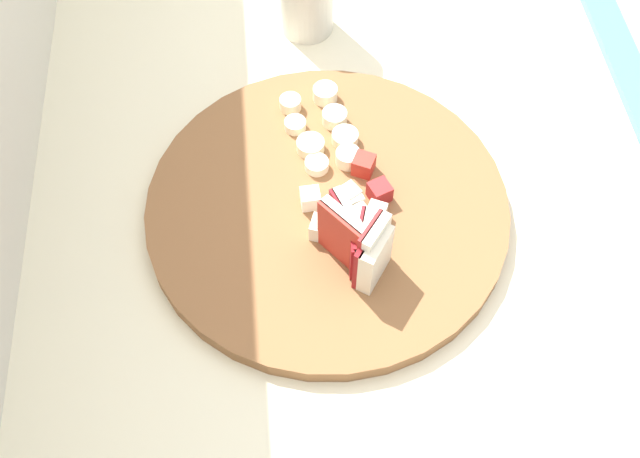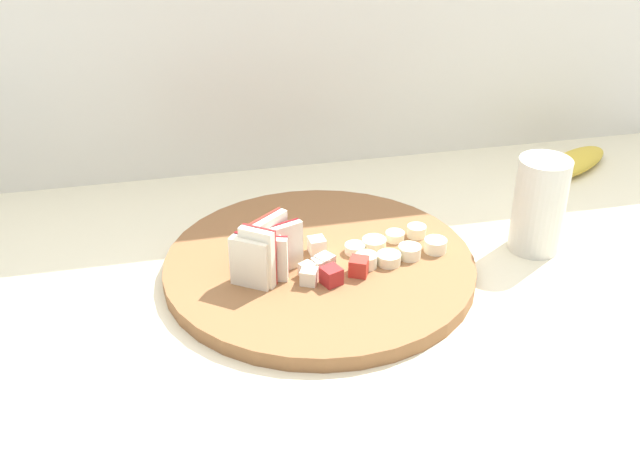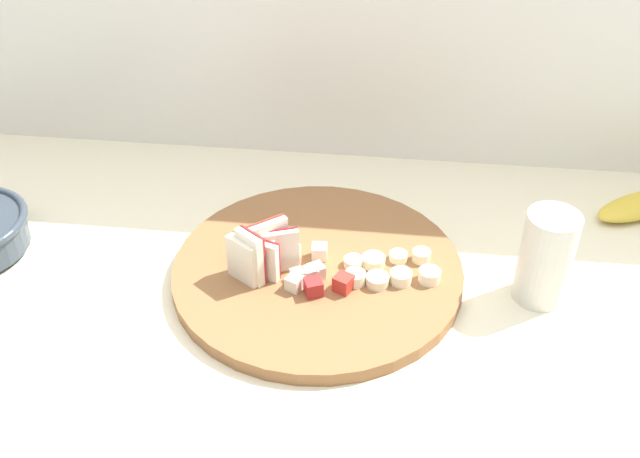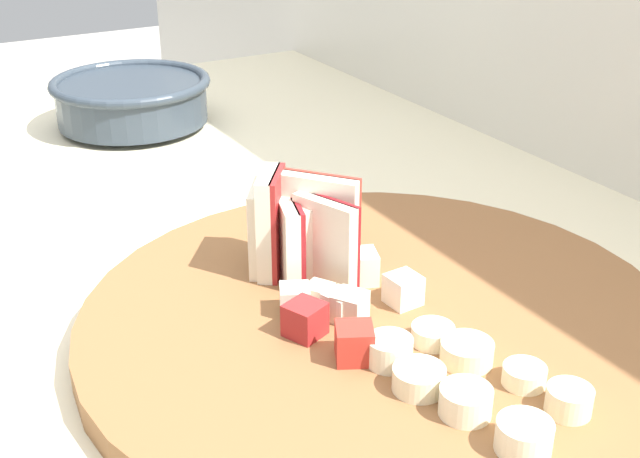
{
  "view_description": "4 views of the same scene",
  "coord_description": "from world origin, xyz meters",
  "px_view_note": "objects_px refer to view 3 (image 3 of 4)",
  "views": [
    {
      "loc": [
        -0.4,
        0.09,
        1.52
      ],
      "look_at": [
        -0.03,
        0.05,
        0.94
      ],
      "focal_mm": 42.55,
      "sensor_mm": 36.0,
      "label": 1
    },
    {
      "loc": [
        -0.15,
        -0.68,
        1.37
      ],
      "look_at": [
        0.02,
        0.07,
        0.93
      ],
      "focal_mm": 42.5,
      "sensor_mm": 36.0,
      "label": 2
    },
    {
      "loc": [
        0.1,
        -0.65,
        1.49
      ],
      "look_at": [
        0.01,
        0.07,
        0.95
      ],
      "focal_mm": 41.44,
      "sensor_mm": 36.0,
      "label": 3
    },
    {
      "loc": [
        0.36,
        -0.2,
        1.17
      ],
      "look_at": [
        -0.02,
        0.02,
        0.96
      ],
      "focal_mm": 46.73,
      "sensor_mm": 36.0,
      "label": 4
    }
  ],
  "objects_px": {
    "cutting_board": "(317,271)",
    "apple_dice_pile": "(312,271)",
    "banana_slice_rows": "(390,270)",
    "apple_wedge_fan": "(260,254)",
    "small_jar": "(546,257)"
  },
  "relations": [
    {
      "from": "apple_dice_pile",
      "to": "banana_slice_rows",
      "type": "distance_m",
      "value": 0.09
    },
    {
      "from": "apple_wedge_fan",
      "to": "banana_slice_rows",
      "type": "distance_m",
      "value": 0.16
    },
    {
      "from": "cutting_board",
      "to": "banana_slice_rows",
      "type": "distance_m",
      "value": 0.09
    },
    {
      "from": "apple_wedge_fan",
      "to": "cutting_board",
      "type": "bearing_deg",
      "value": 17.89
    },
    {
      "from": "apple_wedge_fan",
      "to": "small_jar",
      "type": "relative_size",
      "value": 0.72
    },
    {
      "from": "small_jar",
      "to": "apple_dice_pile",
      "type": "bearing_deg",
      "value": -175.89
    },
    {
      "from": "cutting_board",
      "to": "small_jar",
      "type": "height_order",
      "value": "small_jar"
    },
    {
      "from": "cutting_board",
      "to": "apple_wedge_fan",
      "type": "xyz_separation_m",
      "value": [
        -0.07,
        -0.02,
        0.04
      ]
    },
    {
      "from": "apple_wedge_fan",
      "to": "apple_dice_pile",
      "type": "distance_m",
      "value": 0.07
    },
    {
      "from": "cutting_board",
      "to": "apple_dice_pile",
      "type": "bearing_deg",
      "value": -100.12
    },
    {
      "from": "banana_slice_rows",
      "to": "apple_wedge_fan",
      "type": "bearing_deg",
      "value": -173.86
    },
    {
      "from": "banana_slice_rows",
      "to": "small_jar",
      "type": "distance_m",
      "value": 0.18
    },
    {
      "from": "apple_dice_pile",
      "to": "small_jar",
      "type": "relative_size",
      "value": 0.83
    },
    {
      "from": "cutting_board",
      "to": "apple_wedge_fan",
      "type": "distance_m",
      "value": 0.08
    },
    {
      "from": "small_jar",
      "to": "banana_slice_rows",
      "type": "bearing_deg",
      "value": -179.38
    }
  ]
}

